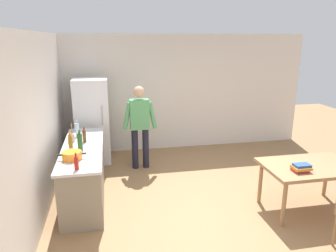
{
  "coord_description": "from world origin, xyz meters",
  "views": [
    {
      "loc": [
        -1.55,
        -4.17,
        2.59
      ],
      "look_at": [
        -0.45,
        1.44,
        0.98
      ],
      "focal_mm": 33.29,
      "sensor_mm": 36.0,
      "label": 1
    }
  ],
  "objects": [
    {
      "name": "refrigerator",
      "position": [
        -1.9,
        2.4,
        0.9
      ],
      "size": [
        0.7,
        0.67,
        1.8
      ],
      "color": "white",
      "rests_on": "ground_plane"
    },
    {
      "name": "utensil_jar",
      "position": [
        -2.19,
        1.07,
        0.98
      ],
      "size": [
        0.11,
        0.11,
        0.32
      ],
      "color": "tan",
      "rests_on": "kitchen_counter"
    },
    {
      "name": "bottle_beer_brown",
      "position": [
        -1.97,
        1.01,
        1.01
      ],
      "size": [
        0.06,
        0.06,
        0.26
      ],
      "color": "#5B3314",
      "rests_on": "kitchen_counter"
    },
    {
      "name": "bottle_water_clear",
      "position": [
        -2.12,
        1.37,
        1.03
      ],
      "size": [
        0.07,
        0.07,
        0.3
      ],
      "color": "silver",
      "rests_on": "kitchen_counter"
    },
    {
      "name": "kitchen_counter",
      "position": [
        -2.0,
        0.8,
        0.45
      ],
      "size": [
        0.64,
        2.2,
        0.9
      ],
      "color": "gray",
      "rests_on": "ground_plane"
    },
    {
      "name": "ground_plane",
      "position": [
        0.0,
        0.0,
        0.0
      ],
      "size": [
        14.0,
        14.0,
        0.0
      ],
      "primitive_type": "plane",
      "color": "#936D47"
    },
    {
      "name": "wall_left",
      "position": [
        -2.6,
        0.2,
        1.35
      ],
      "size": [
        0.12,
        5.6,
        2.7
      ],
      "primitive_type": "cube",
      "color": "silver",
      "rests_on": "ground_plane"
    },
    {
      "name": "bottle_sauce_red",
      "position": [
        -2.01,
        -0.15,
        1.0
      ],
      "size": [
        0.06,
        0.06,
        0.24
      ],
      "color": "#B22319",
      "rests_on": "kitchen_counter"
    },
    {
      "name": "person",
      "position": [
        -0.95,
        1.85,
        0.98
      ],
      "size": [
        0.7,
        0.22,
        1.7
      ],
      "color": "#1E1E2D",
      "rests_on": "ground_plane"
    },
    {
      "name": "wall_back",
      "position": [
        0.0,
        3.0,
        1.35
      ],
      "size": [
        6.4,
        0.12,
        2.7
      ],
      "primitive_type": "cube",
      "color": "silver",
      "rests_on": "ground_plane"
    },
    {
      "name": "bottle_wine_green",
      "position": [
        -2.01,
        0.58,
        1.05
      ],
      "size": [
        0.08,
        0.08,
        0.34
      ],
      "color": "#1E5123",
      "rests_on": "kitchen_counter"
    },
    {
      "name": "bottle_oil_amber",
      "position": [
        -2.17,
        0.68,
        1.02
      ],
      "size": [
        0.06,
        0.06,
        0.28
      ],
      "color": "#996619",
      "rests_on": "kitchen_counter"
    },
    {
      "name": "cooking_pot",
      "position": [
        -2.1,
        0.24,
        0.96
      ],
      "size": [
        0.4,
        0.28,
        0.12
      ],
      "color": "orange",
      "rests_on": "kitchen_counter"
    },
    {
      "name": "book_stack",
      "position": [
        1.12,
        -0.48,
        0.81
      ],
      "size": [
        0.25,
        0.19,
        0.11
      ],
      "color": "#B22D28",
      "rests_on": "dining_table"
    },
    {
      "name": "dining_table",
      "position": [
        1.4,
        -0.3,
        0.67
      ],
      "size": [
        1.4,
        0.9,
        0.75
      ],
      "color": "#9E754C",
      "rests_on": "ground_plane"
    }
  ]
}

